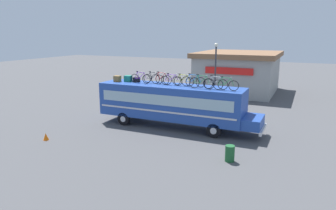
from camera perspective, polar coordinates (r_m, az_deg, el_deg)
The scene contains 18 objects.
ground_plane at distance 23.15m, azimuth 0.42°, elevation -3.95°, with size 120.00×120.00×0.00m, color #4C4C4F.
bus at distance 22.61m, azimuth 0.85°, elevation 0.49°, with size 12.12×2.58×3.11m.
luggage_bag_1 at distance 24.44m, azimuth -9.30°, elevation 4.80°, with size 0.48×0.40×0.46m, color olive.
luggage_bag_2 at distance 24.33m, azimuth -7.35°, elevation 4.84°, with size 0.55×0.40×0.47m, color #1E7F66.
luggage_bag_3 at distance 24.11m, azimuth -5.81°, elevation 4.68°, with size 0.44×0.40×0.36m, color black.
rooftop_bicycle_1 at distance 23.46m, azimuth -5.09°, elevation 4.94°, with size 1.67×0.44×0.89m.
rooftop_bicycle_2 at distance 23.45m, azimuth -2.71°, elevation 4.95°, with size 1.67×0.44×0.87m.
rooftop_bicycle_3 at distance 22.87m, azimuth -1.24°, elevation 4.81°, with size 1.68×0.44×0.94m.
rooftop_bicycle_4 at distance 22.48m, azimuth 0.63°, elevation 4.60°, with size 1.69×0.44×0.86m.
rooftop_bicycle_5 at distance 22.24m, azimuth 2.79°, elevation 4.49°, with size 1.67×0.44×0.86m.
rooftop_bicycle_6 at distance 21.81m, azimuth 4.67°, elevation 4.37°, with size 1.78×0.44×0.93m.
rooftop_bicycle_7 at distance 21.08m, azimuth 6.19°, elevation 4.09°, with size 1.80×0.44×0.98m.
rooftop_bicycle_8 at distance 20.98m, azimuth 8.70°, elevation 3.92°, with size 1.72×0.44×0.93m.
rooftop_bicycle_9 at distance 20.68m, azimuth 10.57°, elevation 3.70°, with size 1.73×0.44×0.92m.
roadside_building at distance 37.52m, azimuth 12.79°, elevation 5.99°, with size 9.00×10.09×4.67m.
trash_bin at distance 17.23m, azimuth 11.30°, elevation -8.73°, with size 0.51×0.51×0.89m, color #1E592D.
traffic_cone at distance 21.68m, azimuth -21.55°, elevation -5.44°, with size 0.37×0.37×0.47m, color orange.
street_lamp at distance 27.52m, azimuth 8.70°, elevation 6.07°, with size 0.32×0.32×5.96m.
Camera 1 is at (9.03, -20.21, 6.75)m, focal length 33.14 mm.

